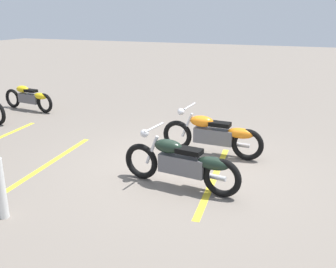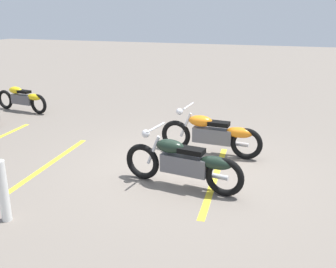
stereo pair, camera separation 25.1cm
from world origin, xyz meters
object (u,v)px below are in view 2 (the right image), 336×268
at_px(motorcycle_bright_foreground, 213,134).
at_px(motorcycle_dark_foreground, 185,163).
at_px(bollard_post, 3,191).
at_px(motorcycle_row_far_left, 22,98).

height_order(motorcycle_bright_foreground, motorcycle_dark_foreground, same).
height_order(motorcycle_bright_foreground, bollard_post, motorcycle_bright_foreground).
bearing_deg(motorcycle_bright_foreground, bollard_post, 61.56).
bearing_deg(bollard_post, motorcycle_bright_foreground, -121.13).
bearing_deg(motorcycle_dark_foreground, motorcycle_bright_foreground, -85.86).
xyz_separation_m(motorcycle_bright_foreground, motorcycle_row_far_left, (6.34, -1.74, -0.05)).
relative_size(motorcycle_dark_foreground, motorcycle_row_far_left, 1.11).
height_order(motorcycle_row_far_left, bollard_post, bollard_post).
distance_m(motorcycle_bright_foreground, motorcycle_dark_foreground, 1.76).
bearing_deg(motorcycle_bright_foreground, motorcycle_row_far_left, -12.70).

